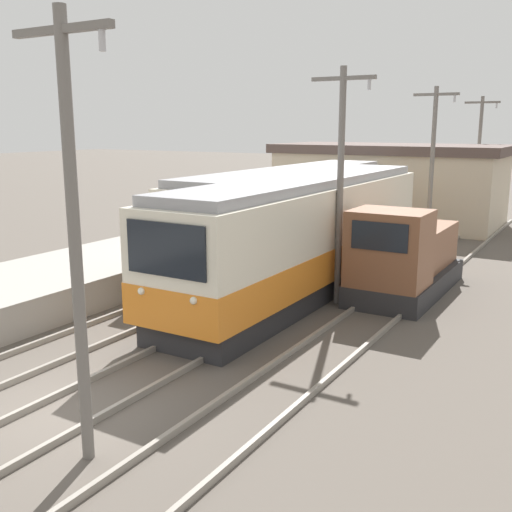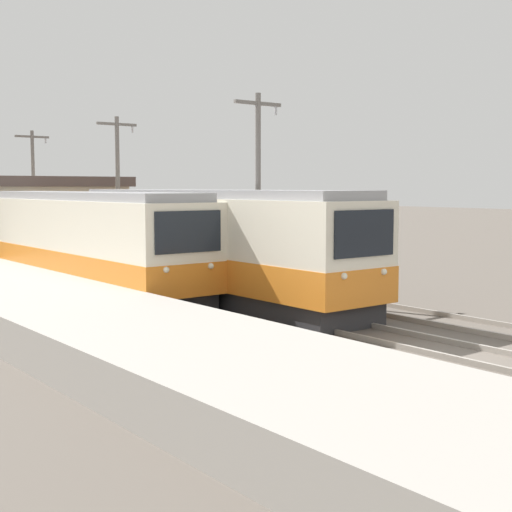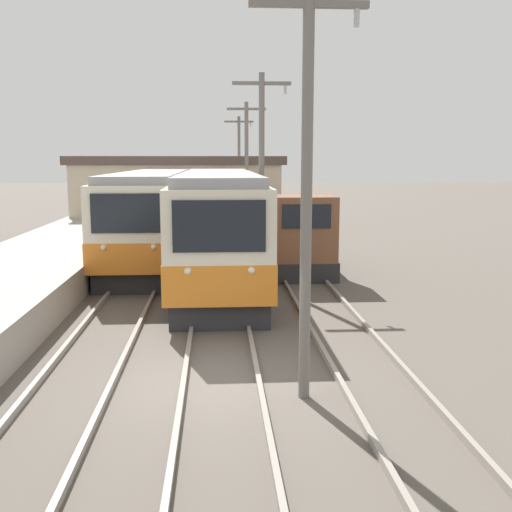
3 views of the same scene
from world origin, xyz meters
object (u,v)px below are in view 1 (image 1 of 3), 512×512
catenary_mast_far (432,161)px  commuter_train_left (290,217)px  catenary_mast_near (74,228)px  commuter_train_center (306,239)px  shunting_locomotive (405,259)px  catenary_mast_distant (479,153)px  catenary_mast_mid (341,179)px

catenary_mast_far → commuter_train_left: bearing=-128.3°
catenary_mast_near → catenary_mast_far: (0.00, 20.96, 0.00)m
commuter_train_center → catenary_mast_near: catenary_mast_near is taller
shunting_locomotive → catenary_mast_near: 12.87m
commuter_train_left → catenary_mast_distant: 16.64m
catenary_mast_near → catenary_mast_far: bearing=90.0°
shunting_locomotive → catenary_mast_distant: bearing=94.5°
commuter_train_center → catenary_mast_far: bearing=81.2°
commuter_train_left → commuter_train_center: commuter_train_center is taller
commuter_train_left → catenary_mast_near: 16.24m
commuter_train_left → shunting_locomotive: commuter_train_left is taller
catenary_mast_far → catenary_mast_distant: same height
catenary_mast_mid → shunting_locomotive: bearing=53.6°
commuter_train_center → catenary_mast_far: (1.51, 9.69, 2.13)m
commuter_train_center → catenary_mast_near: size_ratio=2.05×
commuter_train_left → catenary_mast_far: size_ratio=2.03×
catenary_mast_near → catenary_mast_far: size_ratio=1.00×
catenary_mast_near → catenary_mast_mid: 10.48m
catenary_mast_near → commuter_train_center: bearing=97.6°
catenary_mast_mid → catenary_mast_far: same height
commuter_train_left → shunting_locomotive: (5.80, -3.01, -0.53)m
catenary_mast_mid → catenary_mast_far: (0.00, 10.48, 0.00)m
commuter_train_center → shunting_locomotive: 3.29m
commuter_train_center → catenary_mast_mid: 2.73m
commuter_train_left → catenary_mast_far: 7.28m
commuter_train_left → catenary_mast_near: size_ratio=2.03×
catenary_mast_mid → catenary_mast_distant: same height
shunting_locomotive → commuter_train_center: bearing=-157.7°
catenary_mast_distant → catenary_mast_far: bearing=-90.0°
catenary_mast_near → catenary_mast_far: 20.96m
commuter_train_center → catenary_mast_far: 10.03m
commuter_train_center → catenary_mast_mid: (1.51, -0.79, 2.13)m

